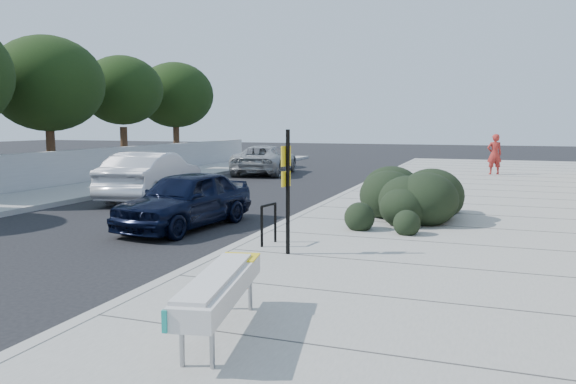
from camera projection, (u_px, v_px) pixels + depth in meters
The scene contains 16 objects.
ground at pixel (228, 256), 10.98m from camera, with size 120.00×120.00×0.00m, color black.
sidewalk_near at pixel (523, 226), 13.76m from camera, with size 11.20×50.00×0.15m, color gray.
sidewalk_far at pixel (37, 198), 18.82m from camera, with size 3.00×50.00×0.15m, color gray.
curb_near at pixel (306, 214), 15.64m from camera, with size 0.22×50.00×0.17m, color #9E9E99.
curb_far at pixel (73, 200), 18.32m from camera, with size 0.22×50.00×0.17m, color #9E9E99.
tree_far_d at pixel (48, 84), 23.06m from camera, with size 4.60×4.60×6.16m.
tree_far_e at pixel (122, 91), 27.73m from camera, with size 4.00×4.00×5.90m.
tree_far_f at pixel (175, 95), 32.40m from camera, with size 4.40×4.40×6.07m.
bench at pixel (220, 288), 6.45m from camera, with size 0.92×2.41×0.71m.
bike_rack at pixel (269, 220), 11.31m from camera, with size 0.14×0.57×0.83m.
sign_post at pixel (287, 183), 10.39m from camera, with size 0.13×0.26×2.33m.
hedge at pixel (410, 190), 14.16m from camera, with size 2.01×4.02×1.51m, color black.
sedan_navy at pixel (186, 199), 13.90m from camera, with size 1.68×4.18×1.42m, color black.
wagon_silver at pixel (152, 176), 19.02m from camera, with size 1.73×4.95×1.63m, color silver.
suv_silver at pixel (265, 160), 28.57m from camera, with size 2.42×5.26×1.46m, color #9DA0A3.
pedestrian at pixel (494, 154), 26.72m from camera, with size 0.70×0.46×1.93m, color maroon.
Camera 1 is at (4.73, -9.71, 2.60)m, focal length 35.00 mm.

